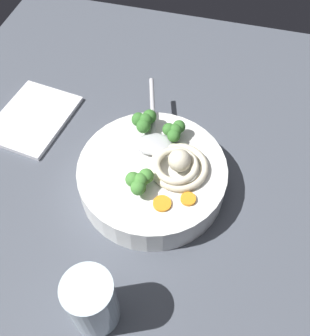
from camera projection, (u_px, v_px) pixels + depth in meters
table_slab at (157, 177)px, 68.40cm from camera, size 90.41×90.41×4.45cm
soup_bowl at (155, 177)px, 62.46cm from camera, size 23.39×23.39×5.21cm
noodle_pile at (178, 165)px, 59.21cm from camera, size 9.94×9.75×4.00cm
soup_spoon at (154, 137)px, 62.95cm from camera, size 17.45×8.25×1.60cm
broccoli_floret_left at (174, 131)px, 62.16cm from camera, size 4.10×3.53×3.24cm
broccoli_floret_center at (144, 121)px, 63.13cm from camera, size 4.49×3.86×3.55cm
broccoli_floret_far at (139, 181)px, 56.39cm from camera, size 4.40×3.79×3.48cm
carrot_slice_near_spoon at (188, 199)px, 56.87cm from camera, size 2.26×2.26×0.52cm
carrot_slice_right at (162, 204)px, 56.48cm from camera, size 2.67×2.67×0.43cm
drinking_glass at (92, 302)px, 48.51cm from camera, size 6.34×6.34×10.45cm
folded_napkin at (33, 118)px, 73.04cm from camera, size 17.56×14.40×0.80cm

